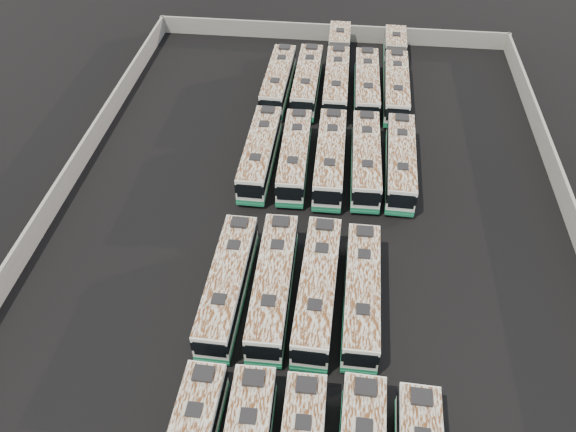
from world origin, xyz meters
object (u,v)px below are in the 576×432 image
(bus_midfront_center, at_px, (318,288))
(bus_midback_right, at_px, (366,159))
(bus_midback_far_right, at_px, (400,161))
(bus_back_far_right, at_px, (396,73))
(bus_midfront_far_left, at_px, (228,284))
(bus_back_left, at_px, (307,81))
(bus_back_far_left, at_px, (278,80))
(bus_back_right, at_px, (367,85))
(bus_midback_far_left, at_px, (260,153))
(bus_back_center, at_px, (337,68))
(bus_midback_left, at_px, (295,155))
(bus_midback_center, at_px, (330,157))
(bus_midfront_right, at_px, (362,293))
(bus_midfront_left, at_px, (273,284))

(bus_midfront_center, xyz_separation_m, bus_midback_right, (3.33, 15.98, -0.03))
(bus_midback_far_right, height_order, bus_back_far_right, bus_back_far_right)
(bus_midfront_far_left, bearing_deg, bus_back_left, 84.48)
(bus_back_far_left, bearing_deg, bus_midback_far_right, -44.56)
(bus_midback_right, height_order, bus_back_right, bus_back_right)
(bus_midback_right, bearing_deg, bus_back_left, 115.17)
(bus_midback_far_right, bearing_deg, bus_back_far_right, 91.38)
(bus_midback_far_left, height_order, bus_back_center, bus_back_center)
(bus_midfront_center, relative_size, bus_midback_left, 1.04)
(bus_midfront_far_left, xyz_separation_m, bus_midback_center, (6.65, 16.06, 0.05))
(bus_midfront_center, height_order, bus_midback_far_right, bus_midfront_center)
(bus_midfront_right, xyz_separation_m, bus_midback_far_left, (-9.82, 15.86, 0.04))
(bus_midfront_left, distance_m, bus_back_far_left, 29.54)
(bus_midback_right, height_order, bus_midback_far_right, bus_midback_right)
(bus_midback_far_right, height_order, bus_back_center, bus_back_center)
(bus_midfront_far_left, bearing_deg, bus_back_center, 79.62)
(bus_midback_far_left, bearing_deg, bus_midback_center, 0.40)
(bus_back_far_left, bearing_deg, bus_back_left, 3.67)
(bus_midfront_center, xyz_separation_m, bus_midback_left, (-3.32, 15.82, -0.07))
(bus_midback_far_left, height_order, bus_midback_far_right, bus_midback_far_left)
(bus_back_far_left, height_order, bus_back_left, bus_back_left)
(bus_midback_left, relative_size, bus_back_right, 0.97)
(bus_back_far_left, distance_m, bus_back_far_right, 13.48)
(bus_midfront_far_left, relative_size, bus_back_right, 0.98)
(bus_midback_left, height_order, bus_back_far_left, bus_back_far_left)
(bus_back_left, bearing_deg, bus_midback_right, -63.43)
(bus_midback_left, distance_m, bus_back_left, 13.69)
(bus_midback_far_left, relative_size, bus_back_left, 0.99)
(bus_midfront_right, relative_size, bus_back_right, 0.96)
(bus_midfront_right, distance_m, bus_back_far_right, 32.70)
(bus_midback_right, bearing_deg, bus_midfront_center, -102.78)
(bus_midback_left, xyz_separation_m, bus_back_left, (-0.00, 13.69, 0.06))
(bus_midfront_left, height_order, bus_back_center, bus_midfront_left)
(bus_back_right, bearing_deg, bus_midfront_right, -91.17)
(bus_midfront_left, height_order, bus_midback_far_left, bus_midfront_left)
(bus_midfront_far_left, xyz_separation_m, bus_midback_far_left, (0.03, 16.09, 0.02))
(bus_midback_center, distance_m, bus_midback_far_right, 6.53)
(bus_back_right, bearing_deg, bus_back_left, 177.52)
(bus_midfront_right, height_order, bus_midback_far_right, bus_midback_far_right)
(bus_midback_left, distance_m, bus_midback_right, 6.65)
(bus_midback_far_left, distance_m, bus_back_far_left, 13.53)
(bus_midback_right, height_order, bus_back_far_left, bus_midback_right)
(bus_midback_center, bearing_deg, bus_midback_far_right, 0.81)
(bus_midfront_far_left, relative_size, bus_midback_far_right, 0.99)
(bus_midfront_right, relative_size, bus_midback_right, 0.97)
(bus_back_right, bearing_deg, bus_back_center, 134.43)
(bus_midfront_center, relative_size, bus_midback_far_left, 1.02)
(bus_midback_far_right, relative_size, bus_back_right, 0.99)
(bus_back_far_right, bearing_deg, bus_midback_left, -119.80)
(bus_back_right, bearing_deg, bus_back_far_right, 43.00)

